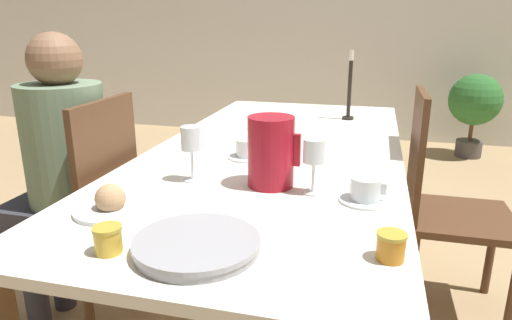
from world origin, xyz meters
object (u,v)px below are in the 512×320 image
(person_seated, at_px, (61,163))
(bread_plate, at_px, (111,204))
(chair_person_side, at_px, (85,216))
(chair_opposite, at_px, (442,202))
(potted_plant, at_px, (475,104))
(red_pitcher, at_px, (271,151))
(candlestick_tall, at_px, (349,93))
(teacup_across, at_px, (248,150))
(jam_jar_red, at_px, (108,238))
(teacup_near_person, at_px, (365,191))
(wine_glass_water, at_px, (191,141))
(jam_jar_amber, at_px, (391,245))
(wine_glass_juice, at_px, (314,154))
(serving_tray, at_px, (197,245))

(person_seated, height_order, bread_plate, person_seated)
(chair_person_side, bearing_deg, chair_opposite, -69.79)
(bread_plate, distance_m, potted_plant, 3.80)
(chair_opposite, height_order, red_pitcher, chair_opposite)
(bread_plate, bearing_deg, candlestick_tall, 68.63)
(teacup_across, relative_size, jam_jar_red, 2.28)
(chair_person_side, xyz_separation_m, jam_jar_red, (0.49, -0.59, 0.25))
(person_seated, distance_m, bread_plate, 0.61)
(teacup_near_person, distance_m, potted_plant, 3.34)
(red_pitcher, relative_size, wine_glass_water, 1.22)
(teacup_near_person, xyz_separation_m, jam_jar_amber, (0.06, -0.33, 0.00))
(jam_jar_amber, bearing_deg, candlestick_tall, 97.09)
(wine_glass_juice, bearing_deg, candlestick_tall, 88.28)
(chair_opposite, xyz_separation_m, teacup_across, (-0.75, -0.29, 0.25))
(bread_plate, relative_size, potted_plant, 0.26)
(chair_opposite, relative_size, potted_plant, 1.25)
(person_seated, xyz_separation_m, wine_glass_water, (0.58, -0.11, 0.15))
(bread_plate, bearing_deg, wine_glass_water, 67.79)
(red_pitcher, relative_size, wine_glass_juice, 1.31)
(teacup_across, bearing_deg, teacup_near_person, -37.06)
(chair_person_side, relative_size, wine_glass_juice, 5.68)
(wine_glass_water, distance_m, teacup_across, 0.33)
(chair_person_side, relative_size, candlestick_tall, 2.69)
(chair_opposite, bearing_deg, red_pitcher, -46.72)
(chair_opposite, xyz_separation_m, jam_jar_red, (-0.86, -1.08, 0.25))
(chair_person_side, bearing_deg, candlestick_tall, -42.20)
(chair_opposite, bearing_deg, person_seated, -71.61)
(jam_jar_amber, height_order, jam_jar_red, same)
(wine_glass_water, height_order, jam_jar_red, wine_glass_water)
(jam_jar_amber, distance_m, potted_plant, 3.64)
(teacup_near_person, relative_size, serving_tray, 0.51)
(chair_person_side, height_order, teacup_across, chair_person_side)
(chair_person_side, xyz_separation_m, wine_glass_water, (0.49, -0.09, 0.35))
(red_pitcher, height_order, jam_jar_amber, red_pitcher)
(chair_opposite, xyz_separation_m, red_pitcher, (-0.60, -0.57, 0.33))
(wine_glass_juice, xyz_separation_m, teacup_across, (-0.29, 0.31, -0.09))
(serving_tray, bearing_deg, wine_glass_water, 113.20)
(chair_person_side, bearing_deg, potted_plant, -32.16)
(chair_opposite, bearing_deg, bread_plate, -47.98)
(wine_glass_water, relative_size, jam_jar_amber, 2.76)
(jam_jar_red, bearing_deg, person_seated, 133.94)
(candlestick_tall, bearing_deg, jam_jar_amber, -82.91)
(chair_person_side, xyz_separation_m, red_pitcher, (0.74, -0.07, 0.33))
(teacup_near_person, height_order, serving_tray, teacup_near_person)
(wine_glass_juice, xyz_separation_m, serving_tray, (-0.20, -0.42, -0.11))
(jam_jar_red, bearing_deg, red_pitcher, 63.73)
(teacup_across, relative_size, potted_plant, 0.19)
(chair_opposite, bearing_deg, candlestick_tall, -140.16)
(jam_jar_red, xyz_separation_m, candlestick_tall, (0.43, 1.60, 0.11))
(bread_plate, distance_m, jam_jar_red, 0.24)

